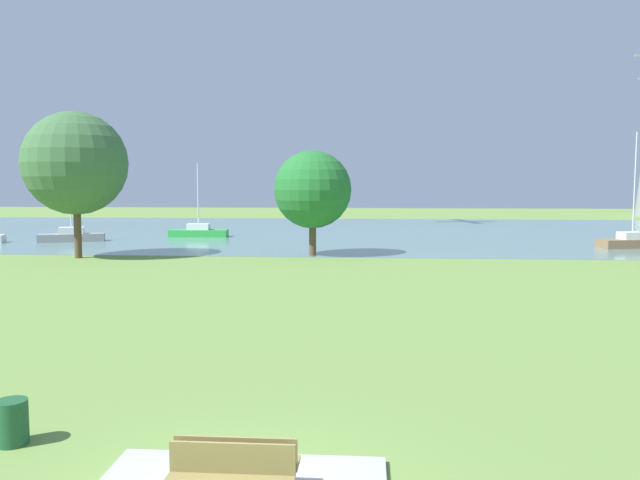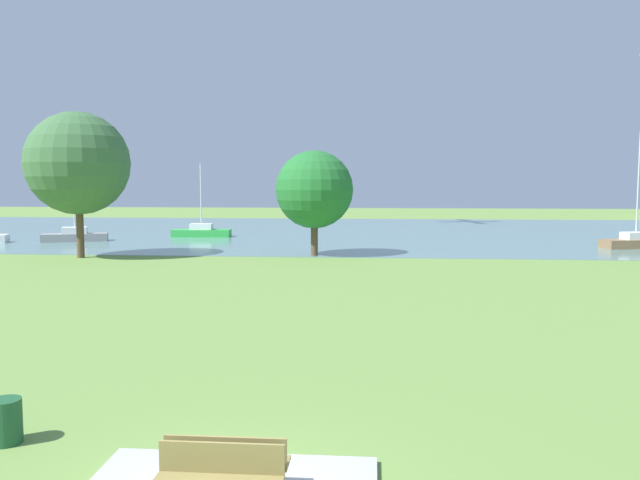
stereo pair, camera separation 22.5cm
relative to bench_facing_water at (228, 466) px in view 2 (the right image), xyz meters
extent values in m
plane|color=olive|center=(0.00, 21.73, -0.47)|extent=(160.00, 160.00, 0.00)
cube|color=#A0A092|center=(-0.60, 0.05, -0.17)|extent=(0.24, 0.44, 0.40)
cube|color=#A0A092|center=(0.60, 0.05, -0.17)|extent=(0.24, 0.44, 0.40)
cube|color=olive|center=(0.00, 0.05, 0.06)|extent=(1.80, 0.48, 0.05)
cube|color=olive|center=(0.00, -0.16, 0.30)|extent=(1.80, 0.05, 0.44)
cube|color=olive|center=(0.00, -0.37, 0.30)|extent=(1.80, 0.05, 0.44)
cylinder|color=#1E512D|center=(-4.39, 1.59, -0.07)|extent=(0.56, 0.56, 0.80)
cube|color=slate|center=(0.00, 49.73, -0.46)|extent=(140.00, 40.00, 0.02)
cube|color=brown|center=(20.29, 36.97, -0.15)|extent=(5.03, 2.74, 0.60)
cube|color=white|center=(20.29, 36.97, 0.40)|extent=(2.03, 1.55, 0.50)
cylinder|color=silver|center=(20.29, 36.97, 3.85)|extent=(0.10, 0.10, 7.40)
cube|color=green|center=(-12.19, 43.24, -0.15)|extent=(4.89, 1.83, 0.60)
cube|color=white|center=(-12.19, 43.24, 0.40)|extent=(1.87, 1.22, 0.50)
cylinder|color=silver|center=(-12.19, 43.24, 2.90)|extent=(0.10, 0.10, 5.49)
cube|color=gray|center=(-20.85, 38.46, -0.15)|extent=(5.02, 3.03, 0.60)
cube|color=white|center=(-20.85, 38.46, 0.40)|extent=(2.07, 1.64, 0.50)
cylinder|color=silver|center=(-20.85, 38.46, 2.57)|extent=(0.10, 0.10, 4.85)
cylinder|color=brown|center=(-15.65, 28.43, 1.31)|extent=(0.44, 0.44, 3.55)
sphere|color=#3E693D|center=(-15.65, 28.43, 5.25)|extent=(6.18, 6.18, 6.18)
cylinder|color=brown|center=(-1.56, 30.65, 0.75)|extent=(0.44, 0.44, 2.44)
sphere|color=#246E2E|center=(-1.56, 30.65, 3.66)|extent=(4.83, 4.83, 4.83)
camera|label=1|loc=(1.89, -8.95, 4.19)|focal=35.93mm
camera|label=2|loc=(2.11, -8.93, 4.19)|focal=35.93mm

